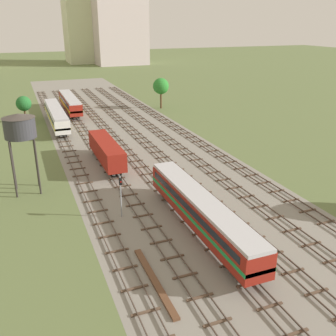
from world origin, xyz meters
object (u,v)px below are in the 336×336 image
Objects in this scene: freight_boxcar_left_near at (106,150)px; passenger_coach_centre_left_nearest at (201,210)px; passenger_coach_far_left_mid at (56,115)px; diesel_railcar_left_midfar at (70,102)px; water_tower at (20,127)px; signal_post_nearest at (121,192)px.

passenger_coach_centre_left_nearest is at bearing -78.93° from freight_boxcar_left_near.
diesel_railcar_left_midfar is (4.63, 12.75, -0.02)m from passenger_coach_far_left_mid.
passenger_coach_centre_left_nearest is 63.21m from diesel_railcar_left_midfar.
diesel_railcar_left_midfar is (-0.01, 39.39, 0.15)m from freight_boxcar_left_near.
passenger_coach_centre_left_nearest and diesel_railcar_left_midfar have the same top height.
water_tower is (-7.32, -32.58, 6.14)m from passenger_coach_far_left_mid.
passenger_coach_centre_left_nearest is at bearing -41.73° from signal_post_nearest.
diesel_railcar_left_midfar is at bearing 75.23° from water_tower.
water_tower is (-16.59, 17.72, 6.14)m from passenger_coach_centre_left_nearest.
passenger_coach_centre_left_nearest and passenger_coach_far_left_mid have the same top height.
passenger_coach_far_left_mid is (-4.64, 26.65, 0.16)m from freight_boxcar_left_near.
passenger_coach_far_left_mid is 33.95m from water_tower.
passenger_coach_far_left_mid reaches higher than freight_boxcar_left_near.
passenger_coach_far_left_mid is at bearing 99.88° from freight_boxcar_left_near.
passenger_coach_centre_left_nearest is 4.42× the size of signal_post_nearest.
signal_post_nearest reaches higher than passenger_coach_far_left_mid.
diesel_railcar_left_midfar reaches higher than freight_boxcar_left_near.
signal_post_nearest is (2.32, -44.10, 0.57)m from passenger_coach_far_left_mid.
passenger_coach_far_left_mid is at bearing 77.34° from water_tower.
diesel_railcar_left_midfar is at bearing 70.03° from passenger_coach_far_left_mid.
diesel_railcar_left_midfar is at bearing 94.20° from passenger_coach_centre_left_nearest.
signal_post_nearest is (-2.32, -17.45, 0.73)m from freight_boxcar_left_near.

